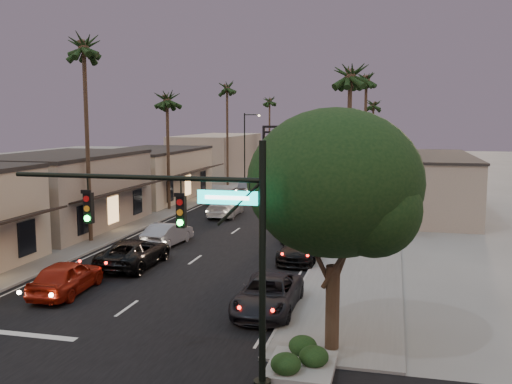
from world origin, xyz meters
The scene contains 31 objects.
ground centered at (0.00, 40.00, 0.00)m, with size 200.00×200.00×0.00m, color slate.
road centered at (0.00, 45.00, 0.00)m, with size 14.00×120.00×0.02m, color black.
sidewalk_left centered at (-9.50, 52.00, 0.06)m, with size 5.00×92.00×0.12m, color slate.
sidewalk_right centered at (9.50, 52.00, 0.06)m, with size 5.00×92.00×0.12m, color slate.
storefront_mid centered at (-13.00, 26.00, 2.75)m, with size 8.00×14.00×5.50m, color gray.
storefront_far centered at (-13.00, 42.00, 2.50)m, with size 8.00×16.00×5.00m, color beige.
storefront_dist centered at (-13.00, 65.00, 3.00)m, with size 8.00×20.00×6.00m, color gray.
building_right centered at (14.00, 40.00, 2.50)m, with size 8.00×18.00×5.00m, color gray.
traffic_signal centered at (5.69, 4.00, 5.08)m, with size 8.51×0.22×7.80m.
corner_tree centered at (9.48, 7.45, 5.98)m, with size 6.20×6.20×8.80m.
planter centered at (8.60, 5.50, 0.00)m, with size 2.20×2.60×0.24m, color gray.
arch centered at (0.00, 70.00, 5.53)m, with size 15.20×0.40×7.27m.
streetlight_right centered at (6.92, 45.00, 5.33)m, with size 2.13×0.30×9.00m.
streetlight_left centered at (-6.92, 58.00, 5.33)m, with size 2.13×0.30×9.00m.
palm_lb centered at (-8.60, 22.00, 13.39)m, with size 3.20×3.20×15.20m.
palm_lc centered at (-8.60, 36.00, 10.47)m, with size 3.20×3.20×12.20m.
palm_ld centered at (-8.60, 55.00, 12.42)m, with size 3.20×3.20×14.20m.
palm_ra centered at (8.60, 24.00, 11.44)m, with size 3.20×3.20×13.20m.
palm_rb centered at (8.60, 44.00, 12.42)m, with size 3.20×3.20×14.20m.
palm_rc centered at (8.60, 64.00, 10.47)m, with size 3.20×3.20×12.20m.
palm_far centered at (-8.30, 78.00, 11.44)m, with size 3.20×3.20×13.20m.
oncoming_red centered at (-3.80, 11.31, 0.83)m, with size 1.96×4.88×1.66m, color maroon.
oncoming_pickup centered at (-2.87, 16.81, 0.80)m, with size 2.64×5.73×1.59m, color black.
oncoming_silver centered at (-3.11, 22.31, 0.77)m, with size 1.63×4.68×1.54m, color gray.
oncoming_white centered at (-2.63, 34.08, 0.84)m, with size 2.35×5.77×1.67m, color #BDBDBD.
oncoming_dgrey centered at (-4.83, 40.70, 0.74)m, with size 1.75×4.35×1.48m, color black.
oncoming_grey_far centered at (-4.36, 48.13, 0.69)m, with size 1.46×4.19×1.38m, color #515257.
curbside_near centered at (6.20, 11.17, 0.75)m, with size 2.50×5.42×1.51m, color black.
curbside_black centered at (6.20, 20.47, 0.78)m, with size 2.19×5.38×1.56m, color black.
curbside_grey centered at (4.85, 25.97, 0.74)m, with size 1.74×4.33×1.48m, color #48474C.
curbside_far centered at (6.20, 50.36, 0.78)m, with size 1.64×4.71×1.55m, color black.
Camera 1 is at (11.40, -12.48, 8.48)m, focal length 40.00 mm.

